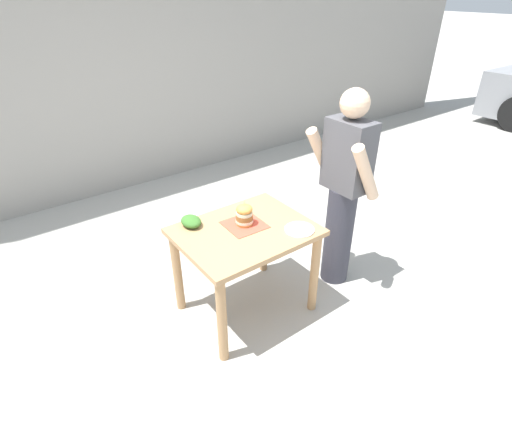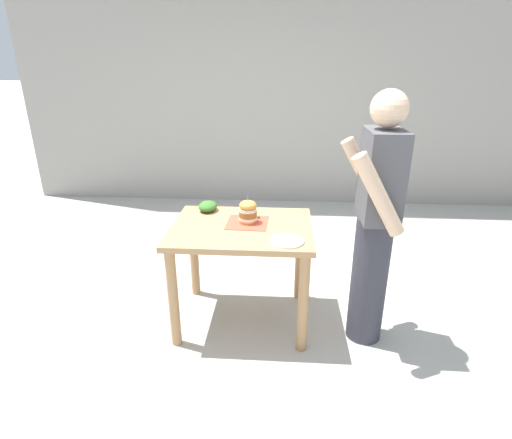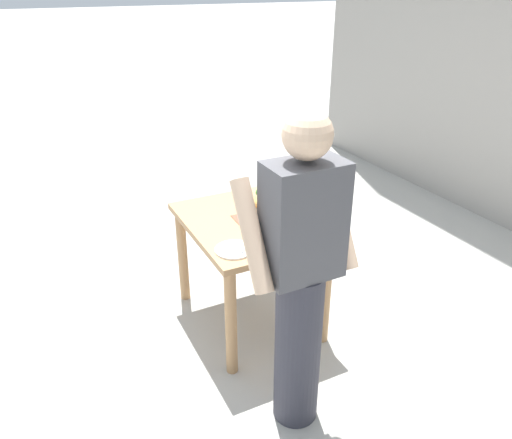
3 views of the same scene
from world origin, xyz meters
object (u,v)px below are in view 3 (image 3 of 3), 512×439
pickle_spear (273,218)px  diner_across_table (300,276)px  sandwich (260,209)px  side_plate_with_forks (234,250)px  side_salad (268,192)px  patio_table (249,240)px

pickle_spear → diner_across_table: diner_across_table is taller
sandwich → pickle_spear: bearing=157.7°
pickle_spear → side_plate_with_forks: 0.45m
sandwich → diner_across_table: (0.21, 0.84, 0.04)m
sandwich → pickle_spear: size_ratio=1.99×
side_salad → diner_across_table: (0.43, 1.16, 0.09)m
patio_table → side_plate_with_forks: side_plate_with_forks is taller
side_salad → sandwich: bearing=55.7°
side_plate_with_forks → side_salad: bearing=-131.4°
side_salad → diner_across_table: bearing=69.6°
sandwich → side_plate_with_forks: sandwich is taller
pickle_spear → patio_table: bearing=-26.8°
pickle_spear → side_plate_with_forks: (0.38, 0.25, -0.01)m
pickle_spear → diner_across_table: (0.28, 0.81, 0.11)m
sandwich → patio_table: bearing=-31.8°
sandwich → side_plate_with_forks: 0.42m
pickle_spear → side_plate_with_forks: pickle_spear is taller
pickle_spear → diner_across_table: bearing=70.6°
patio_table → sandwich: (-0.06, 0.04, 0.23)m
side_plate_with_forks → sandwich: bearing=-138.2°
side_plate_with_forks → patio_table: bearing=-128.2°
sandwich → side_salad: sandwich is taller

